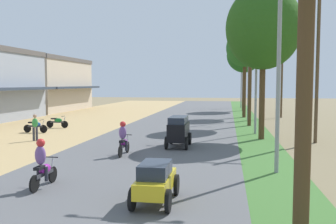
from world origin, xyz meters
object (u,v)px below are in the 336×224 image
streetlamp_near (279,55)px  median_tree_third (251,26)px  pedestrian_on_shoulder (35,126)px  streetlamp_farthest (241,79)px  median_tree_second (263,28)px  car_van_black (179,130)px  motorbike_ahead_second (124,139)px  median_tree_fourth (245,48)px  median_tree_fifth (244,55)px  parked_motorbike_sixth (58,122)px  streetlamp_mid (256,64)px  motorbike_foreground_rider (43,165)px  utility_pole_far (318,57)px  car_sedan_yellow (156,180)px  streetlamp_far (249,70)px  parked_motorbike_fifth (36,126)px  utility_pole_near (282,70)px

streetlamp_near → median_tree_third: bearing=90.4°
pedestrian_on_shoulder → streetlamp_farthest: size_ratio=0.22×
pedestrian_on_shoulder → median_tree_third: 18.45m
median_tree_second → car_van_black: median_tree_second is taller
motorbike_ahead_second → pedestrian_on_shoulder: bearing=150.9°
median_tree_fourth → median_tree_fifth: 9.75m
parked_motorbike_sixth → streetlamp_mid: bearing=-3.8°
streetlamp_mid → median_tree_second: bearing=-85.5°
streetlamp_near → car_van_black: 7.73m
median_tree_fourth → motorbike_ahead_second: 23.72m
streetlamp_farthest → motorbike_foreground_rider: size_ratio=4.02×
parked_motorbike_sixth → pedestrian_on_shoulder: (1.67, -6.44, 0.41)m
median_tree_fourth → utility_pole_far: bearing=-77.6°
median_tree_fifth → utility_pole_far: bearing=-82.9°
parked_motorbike_sixth → streetlamp_near: (15.15, -12.46, 4.06)m
pedestrian_on_shoulder → car_sedan_yellow: 14.15m
streetlamp_far → motorbike_foreground_rider: 25.96m
parked_motorbike_sixth → median_tree_fifth: (15.26, 21.50, 6.61)m
car_sedan_yellow → streetlamp_near: bearing=48.3°
parked_motorbike_sixth → median_tree_fourth: 20.11m
utility_pole_far → motorbike_ahead_second: 12.49m
motorbike_foreground_rider → streetlamp_far: bearing=72.0°
parked_motorbike_fifth → streetlamp_mid: 16.09m
median_tree_third → motorbike_foreground_rider: bearing=-111.3°
median_tree_third → streetlamp_mid: median_tree_third is taller
utility_pole_far → car_van_black: 9.37m
streetlamp_mid → streetlamp_far: streetlamp_mid is taller
parked_motorbike_fifth → median_tree_fourth: 22.13m
pedestrian_on_shoulder → streetlamp_near: bearing=-24.1°
streetlamp_mid → motorbike_foreground_rider: bearing=-117.9°
motorbike_ahead_second → streetlamp_near: bearing=-18.8°
parked_motorbike_fifth → car_van_black: size_ratio=0.75×
streetlamp_farthest → car_sedan_yellow: bearing=-95.1°
utility_pole_near → car_van_black: utility_pole_near is taller
median_tree_third → car_van_black: size_ratio=4.35×
pedestrian_on_shoulder → utility_pole_near: size_ratio=0.17×
median_tree_third → median_tree_fifth: bearing=89.2°
median_tree_third → utility_pole_near: (3.75, 8.70, -3.25)m
streetlamp_far → utility_pole_near: bearing=49.8°
median_tree_third → car_van_black: 14.15m
parked_motorbike_fifth → utility_pole_far: size_ratio=0.18×
median_tree_fourth → streetlamp_near: (0.23, -24.22, -2.55)m
motorbike_foreground_rider → motorbike_ahead_second: bearing=79.6°
streetlamp_farthest → car_sedan_yellow: 44.63m
parked_motorbike_fifth → utility_pole_far: utility_pole_far is taller
motorbike_foreground_rider → motorbike_ahead_second: size_ratio=1.00×
parked_motorbike_sixth → motorbike_foreground_rider: 17.54m
median_tree_second → car_sedan_yellow: median_tree_second is taller
streetlamp_farthest → utility_pole_far: size_ratio=0.74×
utility_pole_near → parked_motorbike_fifth: bearing=-140.4°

